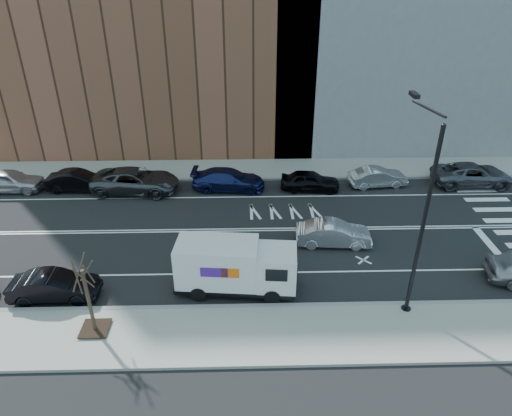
{
  "coord_description": "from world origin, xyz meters",
  "views": [
    {
      "loc": [
        -0.36,
        -23.44,
        14.41
      ],
      "look_at": [
        0.25,
        0.17,
        1.4
      ],
      "focal_mm": 32.0,
      "sensor_mm": 36.0,
      "label": 1
    }
  ],
  "objects_px": {
    "far_parked_b": "(78,181)",
    "driving_sedan": "(334,233)",
    "far_parked_a": "(10,181)",
    "fedex_van": "(235,266)"
  },
  "relations": [
    {
      "from": "far_parked_a",
      "to": "driving_sedan",
      "type": "distance_m",
      "value": 22.63
    },
    {
      "from": "fedex_van",
      "to": "far_parked_a",
      "type": "distance_m",
      "value": 19.51
    },
    {
      "from": "far_parked_b",
      "to": "driving_sedan",
      "type": "height_order",
      "value": "far_parked_b"
    },
    {
      "from": "fedex_van",
      "to": "far_parked_b",
      "type": "height_order",
      "value": "fedex_van"
    },
    {
      "from": "far_parked_a",
      "to": "driving_sedan",
      "type": "height_order",
      "value": "far_parked_a"
    },
    {
      "from": "fedex_van",
      "to": "driving_sedan",
      "type": "bearing_deg",
      "value": 40.67
    },
    {
      "from": "fedex_van",
      "to": "far_parked_b",
      "type": "relative_size",
      "value": 1.39
    },
    {
      "from": "far_parked_b",
      "to": "driving_sedan",
      "type": "distance_m",
      "value": 18.2
    },
    {
      "from": "far_parked_a",
      "to": "driving_sedan",
      "type": "bearing_deg",
      "value": -107.92
    },
    {
      "from": "fedex_van",
      "to": "far_parked_a",
      "type": "xyz_separation_m",
      "value": [
        -15.89,
        11.31,
        -0.63
      ]
    }
  ]
}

